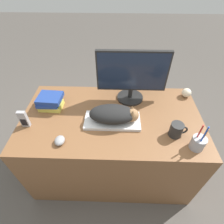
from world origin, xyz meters
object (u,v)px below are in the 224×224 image
(pen_cup, at_px, (198,143))
(baseball, at_px, (186,93))
(computer_mouse, at_px, (60,140))
(cat, at_px, (115,114))
(monitor, at_px, (132,74))
(phone, at_px, (24,119))
(book_stack, at_px, (50,102))
(keyboard, at_px, (112,121))
(coffee_mug, at_px, (176,130))

(pen_cup, height_order, baseball, pen_cup)
(computer_mouse, height_order, pen_cup, pen_cup)
(cat, relative_size, pen_cup, 1.60)
(monitor, relative_size, phone, 3.99)
(cat, relative_size, book_stack, 1.86)
(cat, relative_size, phone, 2.60)
(keyboard, height_order, baseball, baseball)
(keyboard, height_order, coffee_mug, coffee_mug)
(baseball, bearing_deg, phone, -163.09)
(pen_cup, relative_size, baseball, 2.85)
(monitor, distance_m, computer_mouse, 0.72)
(phone, height_order, book_stack, phone)
(keyboard, xyz_separation_m, computer_mouse, (-0.34, -0.20, 0.01))
(cat, distance_m, baseball, 0.69)
(computer_mouse, bearing_deg, monitor, 44.78)
(keyboard, height_order, monitor, monitor)
(baseball, bearing_deg, pen_cup, -98.18)
(computer_mouse, relative_size, phone, 0.59)
(cat, xyz_separation_m, coffee_mug, (0.42, -0.11, -0.03))
(computer_mouse, bearing_deg, coffee_mug, 6.58)
(keyboard, relative_size, baseball, 5.24)
(keyboard, relative_size, phone, 2.99)
(cat, xyz_separation_m, computer_mouse, (-0.36, -0.20, -0.06))
(monitor, bearing_deg, computer_mouse, -135.22)
(monitor, height_order, phone, monitor)
(computer_mouse, bearing_deg, cat, 28.99)
(cat, bearing_deg, phone, -174.88)
(book_stack, bearing_deg, baseball, 8.68)
(phone, bearing_deg, keyboard, 5.27)
(monitor, distance_m, book_stack, 0.68)
(keyboard, relative_size, book_stack, 2.13)
(cat, xyz_separation_m, pen_cup, (0.53, -0.21, -0.03))
(baseball, bearing_deg, book_stack, -171.32)
(coffee_mug, xyz_separation_m, pen_cup, (0.11, -0.10, -0.00))
(coffee_mug, bearing_deg, keyboard, 165.89)
(monitor, distance_m, baseball, 0.52)
(phone, bearing_deg, monitor, 23.90)
(cat, xyz_separation_m, phone, (-0.64, -0.06, -0.01))
(cat, xyz_separation_m, baseball, (0.61, 0.32, -0.04))
(cat, xyz_separation_m, book_stack, (-0.52, 0.15, -0.02))
(computer_mouse, distance_m, phone, 0.32)
(keyboard, relative_size, cat, 1.15)
(computer_mouse, distance_m, coffee_mug, 0.78)
(keyboard, bearing_deg, baseball, 27.24)
(coffee_mug, relative_size, pen_cup, 0.54)
(pen_cup, bearing_deg, phone, 172.55)
(book_stack, bearing_deg, phone, -120.91)
(computer_mouse, relative_size, book_stack, 0.42)
(monitor, height_order, pen_cup, monitor)
(coffee_mug, bearing_deg, pen_cup, -41.88)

